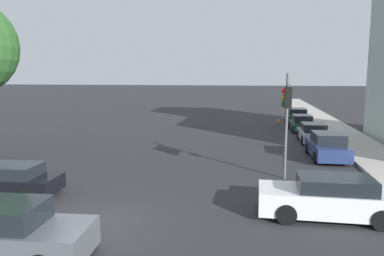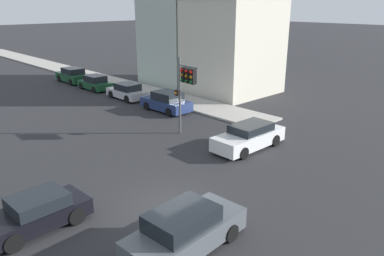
{
  "view_description": "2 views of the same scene",
  "coord_description": "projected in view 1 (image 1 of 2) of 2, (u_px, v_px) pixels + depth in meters",
  "views": [
    {
      "loc": [
        5.06,
        -11.01,
        4.94
      ],
      "look_at": [
        2.34,
        5.84,
        2.46
      ],
      "focal_mm": 35.0,
      "sensor_mm": 36.0,
      "label": 1
    },
    {
      "loc": [
        -8.8,
        -10.55,
        8.08
      ],
      "look_at": [
        3.23,
        2.02,
        2.27
      ],
      "focal_mm": 35.0,
      "sensor_mm": 36.0,
      "label": 2
    }
  ],
  "objects": [
    {
      "name": "sidewalk_strip",
      "position": [
        316.0,
        116.0,
        43.27
      ],
      "size": [
        3.3,
        60.0,
        0.14
      ],
      "color": "#ADA89E",
      "rests_on": "ground_plane"
    },
    {
      "name": "crossing_car_2",
      "position": [
        12.0,
        181.0,
        15.18
      ],
      "size": [
        3.9,
        2.01,
        1.31
      ],
      "rotation": [
        0.0,
        0.0,
        3.18
      ],
      "color": "black",
      "rests_on": "ground_plane"
    },
    {
      "name": "parked_car_2",
      "position": [
        302.0,
        124.0,
        32.33
      ],
      "size": [
        1.9,
        3.88,
        1.43
      ],
      "rotation": [
        0.0,
        0.0,
        1.59
      ],
      "color": "#194728",
      "rests_on": "ground_plane"
    },
    {
      "name": "parked_car_0",
      "position": [
        327.0,
        147.0,
        21.84
      ],
      "size": [
        2.06,
        4.29,
        1.55
      ],
      "rotation": [
        0.0,
        0.0,
        1.6
      ],
      "color": "navy",
      "rests_on": "ground_plane"
    },
    {
      "name": "traffic_signal",
      "position": [
        286.0,
        105.0,
        16.66
      ],
      "size": [
        0.54,
        1.93,
        4.96
      ],
      "rotation": [
        0.0,
        0.0,
        3.09
      ],
      "color": "#515456",
      "rests_on": "ground_plane"
    },
    {
      "name": "parked_car_1",
      "position": [
        313.0,
        133.0,
        27.15
      ],
      "size": [
        1.91,
        4.01,
        1.39
      ],
      "rotation": [
        0.0,
        0.0,
        1.58
      ],
      "color": "#B7B7BC",
      "rests_on": "ground_plane"
    },
    {
      "name": "ground_plane",
      "position": [
        93.0,
        226.0,
        12.26
      ],
      "size": [
        300.0,
        300.0,
        0.0
      ],
      "primitive_type": "plane",
      "color": "#28282B"
    },
    {
      "name": "crossing_car_0",
      "position": [
        330.0,
        198.0,
        12.85
      ],
      "size": [
        4.78,
        1.96,
        1.46
      ],
      "rotation": [
        0.0,
        0.0,
        3.13
      ],
      "color": "silver",
      "rests_on": "ground_plane"
    },
    {
      "name": "crossing_car_1",
      "position": [
        4.0,
        233.0,
        9.96
      ],
      "size": [
        4.64,
        2.13,
        1.58
      ],
      "rotation": [
        0.0,
        0.0,
        0.06
      ],
      "color": "#4C5156",
      "rests_on": "ground_plane"
    },
    {
      "name": "parked_car_3",
      "position": [
        297.0,
        117.0,
        37.07
      ],
      "size": [
        2.06,
        4.5,
        1.56
      ],
      "rotation": [
        0.0,
        0.0,
        1.55
      ],
      "color": "#194728",
      "rests_on": "ground_plane"
    }
  ]
}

